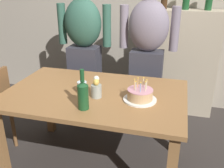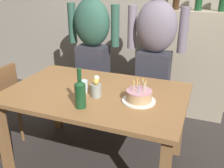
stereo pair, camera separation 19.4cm
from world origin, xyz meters
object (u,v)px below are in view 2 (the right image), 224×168
at_px(birthday_cake, 139,96).
at_px(person_man_bearded, 93,50).
at_px(person_woman_cardigan, 154,56).
at_px(flower_vase, 96,88).
at_px(wine_bottle, 80,93).
at_px(water_glass_near, 83,86).

relative_size(birthday_cake, person_man_bearded, 0.16).
relative_size(birthday_cake, person_woman_cardigan, 0.16).
bearing_deg(flower_vase, birthday_cake, 4.95).
xyz_separation_m(person_man_bearded, person_woman_cardigan, (0.71, 0.00, 0.00)).
bearing_deg(wine_bottle, flower_vase, 82.29).
xyz_separation_m(flower_vase, person_man_bearded, (-0.42, 0.84, 0.06)).
distance_m(wine_bottle, flower_vase, 0.22).
distance_m(flower_vase, person_woman_cardigan, 0.89).
relative_size(water_glass_near, person_man_bearded, 0.06).
bearing_deg(flower_vase, person_woman_cardigan, 71.49).
xyz_separation_m(water_glass_near, flower_vase, (0.14, -0.04, 0.03)).
relative_size(person_man_bearded, person_woman_cardigan, 1.00).
bearing_deg(water_glass_near, wine_bottle, -66.70).
xyz_separation_m(birthday_cake, flower_vase, (-0.35, -0.03, 0.03)).
height_order(birthday_cake, wine_bottle, wine_bottle).
bearing_deg(flower_vase, person_man_bearded, 116.76).
bearing_deg(wine_bottle, person_woman_cardigan, 73.59).
height_order(wine_bottle, person_woman_cardigan, person_woman_cardigan).
xyz_separation_m(birthday_cake, water_glass_near, (-0.48, 0.01, 0.01)).
bearing_deg(birthday_cake, flower_vase, -175.05).
distance_m(water_glass_near, person_man_bearded, 0.86).
distance_m(water_glass_near, flower_vase, 0.15).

